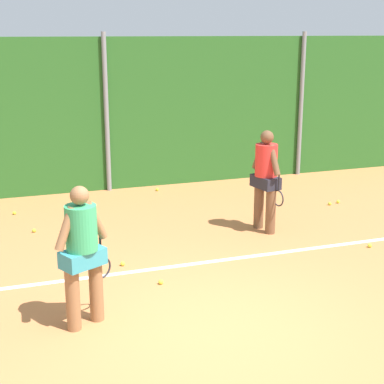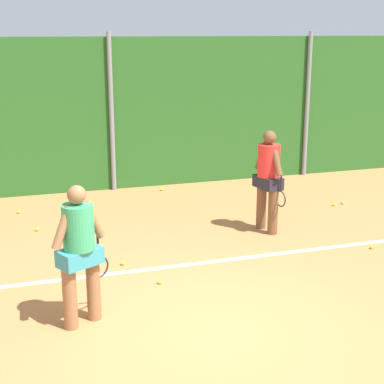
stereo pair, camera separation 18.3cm
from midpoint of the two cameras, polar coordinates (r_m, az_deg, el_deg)
name	(u,v)px [view 2 (the right image)]	position (r m, az deg, el deg)	size (l,w,h in m)	color
ground_plane	(169,267)	(8.66, -1.65, -7.36)	(26.38, 26.38, 0.00)	#C67542
hedge_fence_backdrop	(110,115)	(12.74, -7.58, 7.49)	(16.00, 0.25, 3.25)	#286023
fence_post_center	(112,113)	(12.56, -7.44, 7.61)	(0.10, 0.10, 3.35)	gray
fence_post_right	(307,105)	(14.10, 11.54, 8.28)	(0.10, 0.10, 3.35)	gray
court_baseline_paint	(169,267)	(8.67, -1.67, -7.31)	(11.70, 0.10, 0.01)	white
player_foreground_near	(80,248)	(6.84, -10.15, -5.41)	(0.69, 0.49, 1.70)	#8C603D
player_midcourt	(268,176)	(10.00, 7.98, 1.56)	(0.39, 0.79, 1.76)	brown
tennis_ball_2	(160,282)	(8.12, -2.50, -8.74)	(0.07, 0.07, 0.07)	#CCDB33
tennis_ball_3	(162,189)	(12.71, -2.55, 0.27)	(0.07, 0.07, 0.07)	#CCDB33
tennis_ball_4	(19,212)	(11.58, -16.12, -1.86)	(0.07, 0.07, 0.07)	#CCDB33
tennis_ball_5	(343,203)	(12.12, 14.91, -1.01)	(0.07, 0.07, 0.07)	#CCDB33
tennis_ball_6	(37,229)	(10.48, -14.38, -3.54)	(0.07, 0.07, 0.07)	#CCDB33
tennis_ball_7	(372,247)	(9.81, 17.68, -5.13)	(0.07, 0.07, 0.07)	#CCDB33
tennis_ball_8	(334,204)	(11.95, 14.12, -1.19)	(0.07, 0.07, 0.07)	#CCDB33
tennis_ball_9	(123,263)	(8.77, -6.15, -6.91)	(0.07, 0.07, 0.07)	#CCDB33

